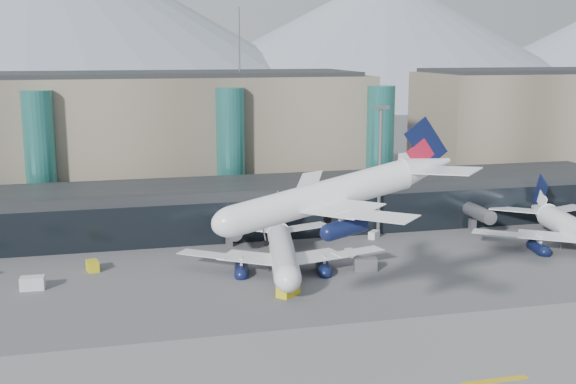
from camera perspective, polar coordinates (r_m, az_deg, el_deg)
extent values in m
plane|color=#515154|center=(92.29, 0.13, -12.03)|extent=(900.00, 900.00, 0.00)
cube|color=gold|center=(86.56, 16.05, -14.12)|extent=(8.00, 1.00, 0.02)
cube|color=black|center=(145.16, -5.40, -1.26)|extent=(170.00, 18.00, 10.00)
cube|color=black|center=(136.83, -4.84, -2.46)|extent=(170.00, 0.40, 8.00)
cylinder|color=slate|center=(134.76, -4.70, -2.59)|extent=(2.80, 14.00, 2.80)
cube|color=slate|center=(135.52, -4.68, -3.82)|extent=(1.20, 1.20, 2.40)
cylinder|color=slate|center=(150.68, 14.42, -1.42)|extent=(2.80, 14.00, 2.80)
cube|color=slate|center=(151.36, 14.37, -2.52)|extent=(1.20, 1.20, 2.40)
cube|color=gray|center=(173.60, -15.26, 3.82)|extent=(130.00, 30.00, 30.00)
cube|color=black|center=(172.35, -15.53, 8.93)|extent=(123.50, 28.00, 1.00)
cube|color=gray|center=(208.43, 19.97, 4.75)|extent=(70.00, 30.00, 30.00)
cube|color=black|center=(207.39, 20.26, 9.00)|extent=(66.50, 28.00, 1.00)
cylinder|color=#28726C|center=(158.49, -18.97, 2.55)|extent=(6.40, 6.40, 28.00)
cylinder|color=#28726C|center=(159.86, -4.54, 3.21)|extent=(6.40, 6.40, 28.00)
cylinder|color=#28726C|center=(169.00, 7.28, 3.59)|extent=(6.40, 6.40, 28.00)
cylinder|color=slate|center=(174.85, -3.88, 11.81)|extent=(0.40, 0.40, 16.00)
cone|color=gray|center=(464.23, -19.22, 13.05)|extent=(400.00, 400.00, 110.00)
cone|color=gray|center=(496.19, 7.66, 11.98)|extent=(340.00, 340.00, 85.00)
cylinder|color=slate|center=(141.69, 7.25, 1.48)|extent=(0.70, 0.70, 25.00)
cube|color=slate|center=(140.07, 7.38, 6.64)|extent=(3.00, 1.20, 0.60)
cylinder|color=white|center=(83.54, 3.74, 0.65)|extent=(21.68, 5.10, 3.56)
ellipsoid|color=white|center=(80.26, -3.41, 0.21)|extent=(5.23, 3.91, 3.56)
cone|color=white|center=(89.47, 11.99, 1.26)|extent=(6.38, 3.99, 3.56)
cube|color=white|center=(77.35, 6.88, -0.72)|extent=(12.03, 15.94, 0.18)
cylinder|color=#0C1438|center=(78.89, 5.48, -1.81)|extent=(4.43, 2.26, 1.96)
cube|color=white|center=(85.81, 13.42, 0.89)|extent=(6.84, 8.39, 0.14)
cube|color=white|center=(91.23, 2.85, 1.20)|extent=(10.34, 16.20, 0.18)
cylinder|color=#0C1438|center=(89.45, 2.52, -0.19)|extent=(4.43, 2.26, 1.96)
cube|color=white|center=(93.13, 10.68, 1.81)|extent=(6.04, 8.54, 0.14)
cube|color=#0C1438|center=(89.18, 12.24, 3.07)|extent=(5.32, 0.60, 6.27)
cube|color=#A9142D|center=(88.88, 11.69, 2.37)|extent=(3.57, 0.50, 3.43)
cylinder|color=slate|center=(81.58, -1.20, -1.25)|extent=(0.14, 0.14, 2.85)
cylinder|color=black|center=(81.86, -1.20, -2.10)|extent=(0.65, 0.27, 0.63)
cylinder|color=black|center=(82.69, 4.84, -2.00)|extent=(0.83, 0.37, 0.81)
cylinder|color=black|center=(86.54, 3.75, -1.38)|extent=(0.83, 0.37, 0.81)
cylinder|color=white|center=(120.50, -0.47, -4.02)|extent=(8.56, 25.50, 4.17)
ellipsoid|color=white|center=(108.44, -0.11, -5.79)|extent=(5.14, 6.48, 4.17)
cone|color=white|center=(136.09, -0.85, -2.13)|extent=(5.38, 7.81, 4.17)
cube|color=white|center=(123.20, 3.67, -4.03)|extent=(18.93, 10.49, 0.21)
cylinder|color=#0C1438|center=(122.17, 2.73, -5.19)|extent=(3.15, 5.36, 2.29)
cube|color=white|center=(136.36, 1.26, -2.01)|extent=(10.00, 6.28, 0.17)
cube|color=white|center=(122.27, -4.74, -4.17)|extent=(18.20, 15.35, 0.21)
cylinder|color=#0C1438|center=(121.46, -3.71, -5.31)|extent=(3.15, 5.36, 2.29)
cube|color=white|center=(135.90, -2.97, -2.07)|extent=(9.57, 8.60, 0.17)
cube|color=slate|center=(135.69, -0.86, -0.73)|extent=(1.35, 6.17, 7.34)
cube|color=white|center=(134.91, -0.84, -1.34)|extent=(1.03, 4.15, 4.01)
cylinder|color=slate|center=(112.85, -0.22, -6.54)|extent=(0.17, 0.17, 3.34)
cylinder|color=black|center=(113.31, -0.22, -7.24)|extent=(0.39, 0.78, 0.74)
cylinder|color=black|center=(122.86, 0.67, -5.75)|extent=(0.53, 1.00, 0.95)
cylinder|color=black|center=(122.60, -1.67, -5.79)|extent=(0.53, 1.00, 0.95)
cylinder|color=white|center=(143.50, 21.63, -2.21)|extent=(8.80, 27.04, 4.42)
cone|color=white|center=(158.65, 18.98, -0.70)|extent=(5.63, 8.25, 4.42)
cube|color=white|center=(160.77, 20.73, -0.58)|extent=(10.60, 6.75, 0.18)
cube|color=white|center=(141.50, 17.80, -2.43)|extent=(19.37, 16.15, 0.22)
cylinder|color=#0C1438|center=(141.55, 18.83, -3.44)|extent=(3.28, 5.67, 2.43)
cube|color=white|center=(156.58, 17.19, -0.66)|extent=(10.18, 9.06, 0.18)
cube|color=#0C1438|center=(158.32, 19.00, 0.58)|extent=(1.36, 6.55, 7.78)
cube|color=white|center=(157.54, 19.14, 0.03)|extent=(1.04, 4.41, 4.25)
cylinder|color=black|center=(144.42, 20.36, -3.84)|extent=(0.55, 1.06, 1.01)
cube|color=silver|center=(118.53, -19.55, -6.80)|extent=(3.66, 2.15, 2.02)
cube|color=gold|center=(125.14, -15.19, -5.65)|extent=(2.31, 3.22, 1.70)
cube|color=#4E4E53|center=(121.79, 6.14, -5.68)|extent=(4.13, 2.78, 2.10)
cube|color=silver|center=(141.81, 6.81, -3.37)|extent=(2.78, 2.79, 1.47)
cube|color=silver|center=(129.67, 4.93, -4.80)|extent=(1.52, 2.26, 1.23)
cube|color=gold|center=(109.17, 0.01, -7.67)|extent=(4.07, 3.97, 2.06)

